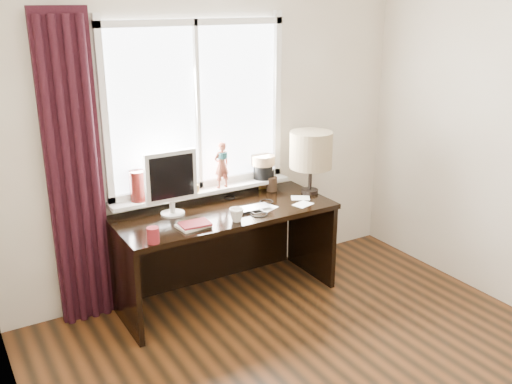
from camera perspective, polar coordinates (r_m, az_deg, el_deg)
wall_back at (r=4.58m, az=-4.30°, el=6.27°), size 3.50×0.00×2.60m
wall_left at (r=2.25m, az=-21.61°, el=-8.84°), size 0.00×4.00×2.60m
laptop at (r=4.37m, az=-0.42°, el=-1.66°), size 0.31×0.20×0.02m
mug at (r=4.14m, az=-1.97°, el=-2.26°), size 0.14×0.14×0.10m
red_cup at (r=3.84m, az=-10.25°, el=-4.28°), size 0.08×0.08×0.11m
window at (r=4.48m, az=-5.50°, el=6.09°), size 1.52×0.20×1.40m
curtain at (r=4.17m, az=-17.66°, el=1.53°), size 0.38×0.09×2.25m
desk at (r=4.55m, az=-3.63°, el=-4.32°), size 1.70×0.70×0.75m
monitor at (r=4.24m, az=-8.49°, el=1.27°), size 0.40×0.18×0.49m
notebook_stack at (r=4.07m, az=-6.22°, el=-3.29°), size 0.24×0.18×0.03m
brush_holder at (r=4.79m, az=1.58°, el=0.82°), size 0.09×0.09×0.25m
icon_frame at (r=4.84m, az=0.84°, el=1.06°), size 0.10×0.03×0.13m
table_lamp at (r=4.67m, az=5.52°, el=4.14°), size 0.35×0.35×0.52m
loose_papers at (r=4.52m, az=3.47°, el=-1.14°), size 0.54×0.29×0.00m
desk_cables at (r=4.45m, az=-0.24°, el=-1.39°), size 0.35×0.61×0.01m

